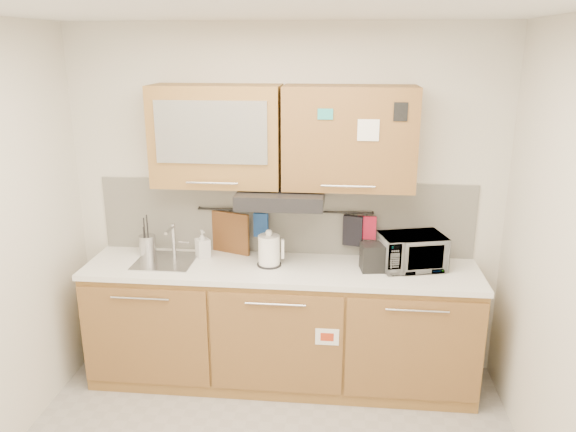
# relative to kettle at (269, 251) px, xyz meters

# --- Properties ---
(ceiling) EXTENTS (3.20, 3.20, 0.00)m
(ceiling) POSITION_rel_kettle_xyz_m (0.08, -1.21, 1.57)
(ceiling) COLOR white
(ceiling) RESTS_ON wall_back
(wall_back) EXTENTS (3.20, 0.00, 3.20)m
(wall_back) POSITION_rel_kettle_xyz_m (0.08, 0.29, 0.27)
(wall_back) COLOR silver
(wall_back) RESTS_ON ground
(base_cabinet) EXTENTS (2.80, 0.64, 0.88)m
(base_cabinet) POSITION_rel_kettle_xyz_m (0.08, -0.02, -0.62)
(base_cabinet) COLOR olive
(base_cabinet) RESTS_ON floor
(countertop) EXTENTS (2.82, 0.62, 0.04)m
(countertop) POSITION_rel_kettle_xyz_m (0.08, -0.02, -0.13)
(countertop) COLOR white
(countertop) RESTS_ON base_cabinet
(backsplash) EXTENTS (2.80, 0.02, 0.56)m
(backsplash) POSITION_rel_kettle_xyz_m (0.08, 0.28, 0.17)
(backsplash) COLOR silver
(backsplash) RESTS_ON countertop
(upper_cabinets) EXTENTS (1.82, 0.37, 0.70)m
(upper_cabinets) POSITION_rel_kettle_xyz_m (0.08, 0.11, 0.80)
(upper_cabinets) COLOR olive
(upper_cabinets) RESTS_ON wall_back
(range_hood) EXTENTS (0.60, 0.46, 0.10)m
(range_hood) POSITION_rel_kettle_xyz_m (0.08, 0.04, 0.39)
(range_hood) COLOR black
(range_hood) RESTS_ON upper_cabinets
(sink) EXTENTS (0.42, 0.40, 0.26)m
(sink) POSITION_rel_kettle_xyz_m (-0.77, -0.00, -0.10)
(sink) COLOR silver
(sink) RESTS_ON countertop
(utensil_rail) EXTENTS (1.30, 0.02, 0.02)m
(utensil_rail) POSITION_rel_kettle_xyz_m (0.08, 0.24, 0.23)
(utensil_rail) COLOR black
(utensil_rail) RESTS_ON backsplash
(utensil_crock) EXTENTS (0.16, 0.16, 0.31)m
(utensil_crock) POSITION_rel_kettle_xyz_m (-0.94, 0.11, -0.03)
(utensil_crock) COLOR #ACACB1
(utensil_crock) RESTS_ON countertop
(kettle) EXTENTS (0.20, 0.18, 0.27)m
(kettle) POSITION_rel_kettle_xyz_m (0.00, 0.00, 0.00)
(kettle) COLOR white
(kettle) RESTS_ON countertop
(toaster) EXTENTS (0.27, 0.19, 0.19)m
(toaster) POSITION_rel_kettle_xyz_m (0.78, -0.01, -0.01)
(toaster) COLOR black
(toaster) RESTS_ON countertop
(microwave) EXTENTS (0.50, 0.40, 0.24)m
(microwave) POSITION_rel_kettle_xyz_m (1.01, 0.05, 0.01)
(microwave) COLOR #999999
(microwave) RESTS_ON countertop
(soap_bottle) EXTENTS (0.13, 0.13, 0.21)m
(soap_bottle) POSITION_rel_kettle_xyz_m (-0.52, 0.12, -0.00)
(soap_bottle) COLOR #999999
(soap_bottle) RESTS_ON countertop
(cutting_board) EXTENTS (0.31, 0.13, 0.40)m
(cutting_board) POSITION_rel_kettle_xyz_m (-0.33, 0.23, 0.01)
(cutting_board) COLOR brown
(cutting_board) RESTS_ON utensil_rail
(oven_mitt) EXTENTS (0.11, 0.04, 0.18)m
(oven_mitt) POSITION_rel_kettle_xyz_m (-0.09, 0.23, 0.12)
(oven_mitt) COLOR #204893
(oven_mitt) RESTS_ON utensil_rail
(dark_pouch) EXTENTS (0.15, 0.08, 0.23)m
(dark_pouch) POSITION_rel_kettle_xyz_m (0.59, 0.23, 0.10)
(dark_pouch) COLOR black
(dark_pouch) RESTS_ON utensil_rail
(pot_holder) EXTENTS (0.14, 0.03, 0.17)m
(pot_holder) POSITION_rel_kettle_xyz_m (0.69, 0.23, 0.13)
(pot_holder) COLOR #B81834
(pot_holder) RESTS_ON utensil_rail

